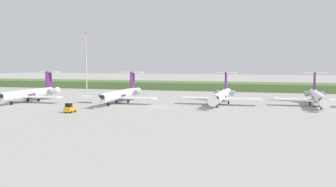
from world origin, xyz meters
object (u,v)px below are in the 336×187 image
(regional_jet_nearest, at_px, (29,94))
(regional_jet_fourth, at_px, (318,97))
(baggage_tug, at_px, (70,108))
(antenna_mast, at_px, (86,67))
(regional_jet_third, at_px, (221,96))
(regional_jet_second, at_px, (120,95))

(regional_jet_nearest, relative_size, regional_jet_fourth, 1.00)
(regional_jet_fourth, relative_size, baggage_tug, 9.69)
(regional_jet_nearest, relative_size, baggage_tug, 9.69)
(regional_jet_nearest, xyz_separation_m, antenna_mast, (-2.65, 41.35, 7.49))
(regional_jet_nearest, distance_m, antenna_mast, 42.10)
(regional_jet_third, relative_size, regional_jet_fourth, 1.00)
(regional_jet_nearest, xyz_separation_m, regional_jet_second, (27.57, 4.38, 0.00))
(regional_jet_fourth, distance_m, baggage_tug, 65.99)
(baggage_tug, bearing_deg, regional_jet_second, 81.53)
(regional_jet_second, distance_m, regional_jet_fourth, 55.74)
(regional_jet_second, bearing_deg, regional_jet_fourth, 8.34)
(regional_jet_third, height_order, baggage_tug, regional_jet_third)
(regional_jet_third, height_order, antenna_mast, antenna_mast)
(regional_jet_second, height_order, regional_jet_third, same)
(regional_jet_second, bearing_deg, antenna_mast, 129.27)
(regional_jet_second, distance_m, regional_jet_third, 29.49)
(regional_jet_second, xyz_separation_m, regional_jet_third, (29.09, 4.86, 0.00))
(regional_jet_nearest, xyz_separation_m, regional_jet_third, (56.66, 9.24, 0.00))
(regional_jet_nearest, distance_m, regional_jet_second, 27.92)
(regional_jet_second, xyz_separation_m, baggage_tug, (-3.34, -22.44, -1.53))
(antenna_mast, bearing_deg, regional_jet_nearest, -86.33)
(regional_jet_fourth, bearing_deg, antenna_mast, 161.31)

